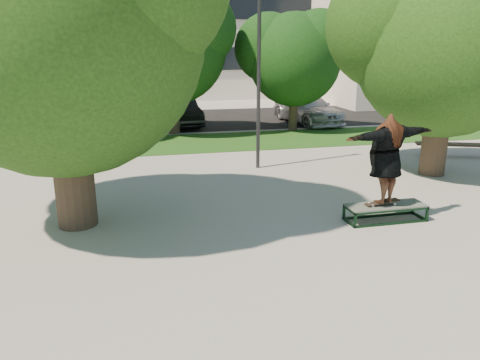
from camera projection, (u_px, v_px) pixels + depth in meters
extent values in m
plane|color=gray|center=(275.00, 225.00, 10.29)|extent=(120.00, 120.00, 0.00)
cube|color=#1A4F16|center=(229.00, 141.00, 19.40)|extent=(30.00, 4.00, 0.02)
cube|color=black|center=(186.00, 120.00, 25.26)|extent=(40.00, 8.00, 0.01)
cylinder|color=#38281E|center=(71.00, 154.00, 9.85)|extent=(0.84, 0.84, 3.20)
sphere|color=#1A3A0F|center=(59.00, 31.00, 9.18)|extent=(5.80, 5.80, 5.80)
cylinder|color=#38281E|center=(437.00, 126.00, 14.02)|extent=(0.76, 0.76, 3.00)
sphere|color=#1A3A0F|center=(446.00, 47.00, 13.40)|extent=(5.20, 5.20, 5.20)
sphere|color=#1A3A0F|center=(392.00, 24.00, 13.66)|extent=(3.90, 3.90, 3.90)
cylinder|color=#38281E|center=(38.00, 109.00, 18.75)|extent=(0.44, 0.44, 2.80)
sphere|color=black|center=(32.00, 56.00, 18.19)|extent=(4.40, 4.40, 4.40)
sphere|color=black|center=(4.00, 41.00, 18.41)|extent=(3.30, 3.30, 3.30)
sphere|color=black|center=(55.00, 35.00, 17.79)|extent=(3.08, 3.08, 3.08)
cylinder|color=#38281E|center=(173.00, 100.00, 20.89)|extent=(0.50, 0.50, 3.00)
sphere|color=black|center=(171.00, 49.00, 20.28)|extent=(4.80, 4.80, 4.80)
sphere|color=black|center=(142.00, 34.00, 20.52)|extent=(3.60, 3.60, 3.60)
sphere|color=black|center=(197.00, 28.00, 19.84)|extent=(3.36, 3.36, 3.36)
cylinder|color=#38281E|center=(293.00, 103.00, 21.70)|extent=(0.40, 0.40, 2.60)
sphere|color=black|center=(295.00, 60.00, 21.17)|extent=(4.20, 4.20, 4.20)
sphere|color=black|center=(269.00, 48.00, 21.38)|extent=(3.15, 3.15, 3.15)
sphere|color=black|center=(318.00, 43.00, 20.79)|extent=(2.94, 2.94, 2.94)
cylinder|color=#2D2D30|center=(259.00, 73.00, 14.37)|extent=(0.12, 0.12, 6.00)
cube|color=black|center=(140.00, 59.00, 32.37)|extent=(27.60, 0.12, 1.60)
cube|color=black|center=(137.00, 5.00, 31.41)|extent=(27.60, 0.12, 1.60)
cube|color=beige|center=(422.00, 44.00, 33.79)|extent=(15.00, 10.00, 8.00)
cube|color=#475147|center=(386.00, 205.00, 10.44)|extent=(1.80, 0.60, 0.03)
cylinder|color=white|center=(373.00, 206.00, 10.27)|extent=(0.06, 0.03, 0.06)
cylinder|color=white|center=(369.00, 204.00, 10.42)|extent=(0.06, 0.03, 0.06)
cylinder|color=white|center=(395.00, 204.00, 10.39)|extent=(0.06, 0.03, 0.06)
cylinder|color=white|center=(391.00, 202.00, 10.54)|extent=(0.06, 0.03, 0.06)
cube|color=black|center=(382.00, 202.00, 10.40)|extent=(0.78, 0.20, 0.10)
imported|color=#503922|center=(386.00, 159.00, 10.13)|extent=(2.50, 1.25, 1.96)
cube|color=#4E3E2F|center=(428.00, 150.00, 16.84)|extent=(0.20, 0.20, 0.42)
cube|color=#4E3E2F|center=(462.00, 145.00, 16.60)|extent=(3.06, 1.59, 0.08)
imported|color=#AAABAF|center=(117.00, 115.00, 21.95)|extent=(2.22, 4.29, 1.39)
imported|color=black|center=(180.00, 111.00, 23.31)|extent=(1.97, 4.46, 1.42)
imported|color=#4E4F53|center=(148.00, 108.00, 24.25)|extent=(2.75, 5.40, 1.46)
imported|color=#BBBBC0|center=(307.00, 109.00, 24.06)|extent=(2.75, 5.21, 1.44)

